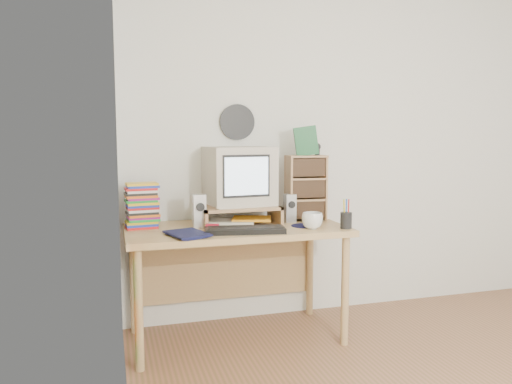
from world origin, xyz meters
TOP-DOWN VIEW (x-y plane):
  - back_wall at (0.00, 1.75)m, footprint 3.50×0.00m
  - left_wall at (-1.75, 0.00)m, footprint 0.00×3.50m
  - curtain at (-1.71, 0.48)m, footprint 0.00×2.20m
  - wall_disc at (-0.93, 1.73)m, footprint 0.25×0.02m
  - desk at (-1.03, 1.44)m, footprint 1.40×0.70m
  - monitor_riser at (-0.98, 1.48)m, footprint 0.52×0.30m
  - crt_monitor at (-0.96, 1.53)m, footprint 0.45×0.45m
  - speaker_left at (-1.26, 1.42)m, footprint 0.08×0.08m
  - speaker_right at (-0.63, 1.45)m, footprint 0.07×0.07m
  - keyboard at (-1.03, 1.17)m, footprint 0.50×0.24m
  - dvd_stack at (-1.61, 1.51)m, footprint 0.20×0.15m
  - cd_rack at (-0.50, 1.49)m, footprint 0.28×0.16m
  - mug at (-0.59, 1.17)m, footprint 0.16×0.16m
  - diary at (-1.47, 1.14)m, footprint 0.29×0.25m
  - mousepad at (-0.59, 1.28)m, footprint 0.19×0.19m
  - pen_cup at (-0.38, 1.13)m, footprint 0.09×0.09m
  - papers at (-0.98, 1.47)m, footprint 0.34×0.30m
  - red_box at (-1.20, 1.29)m, footprint 0.09×0.07m
  - game_box at (-0.51, 1.48)m, footprint 0.16×0.06m
  - webcam at (-0.42, 1.49)m, footprint 0.05×0.05m

SIDE VIEW (x-z plane):
  - desk at x=-1.03m, z-range 0.24..0.99m
  - mousepad at x=-0.59m, z-range 0.75..0.75m
  - keyboard at x=-1.03m, z-range 0.75..0.78m
  - papers at x=-0.98m, z-range 0.75..0.79m
  - red_box at x=-1.20m, z-range 0.75..0.79m
  - diary at x=-1.47m, z-range 0.75..0.80m
  - mug at x=-0.59m, z-range 0.75..0.85m
  - pen_cup at x=-0.38m, z-range 0.75..0.89m
  - monitor_riser at x=-0.98m, z-range 0.78..0.90m
  - speaker_right at x=-0.63m, z-range 0.75..0.94m
  - speaker_left at x=-1.26m, z-range 0.75..0.96m
  - dvd_stack at x=-1.61m, z-range 0.75..1.02m
  - cd_rack at x=-0.50m, z-range 0.75..1.20m
  - crt_monitor at x=-0.96m, z-range 0.87..1.26m
  - curtain at x=-1.71m, z-range 0.05..2.25m
  - webcam at x=-0.42m, z-range 1.20..1.28m
  - back_wall at x=0.00m, z-range -0.50..3.00m
  - left_wall at x=-1.75m, z-range -0.50..3.00m
  - game_box at x=-0.51m, z-range 1.20..1.40m
  - wall_disc at x=-0.93m, z-range 1.30..1.55m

